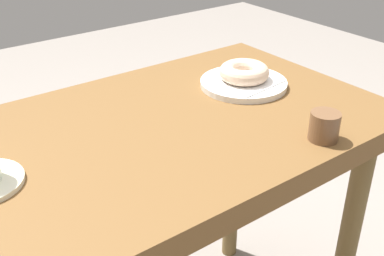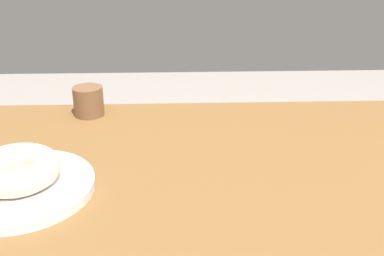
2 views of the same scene
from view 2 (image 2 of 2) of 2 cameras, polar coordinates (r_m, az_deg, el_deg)
The scene contains 5 objects.
table at distance 0.79m, azimuth 2.50°, elevation -11.71°, with size 1.02×0.61×0.76m.
plate_sugar_ring at distance 0.72m, azimuth -20.31°, elevation -6.82°, with size 0.22×0.22×0.01m, color white.
napkin_sugar_ring at distance 0.72m, azimuth -20.41°, elevation -6.20°, with size 0.15×0.15×0.00m, color white.
donut_sugar_ring at distance 0.71m, azimuth -20.65°, elevation -4.73°, with size 0.12×0.12×0.04m, color beige.
sugar_jar at distance 0.96m, azimuth -12.51°, elevation 3.21°, with size 0.06×0.06×0.06m, color brown.
Camera 2 is at (-0.06, -0.64, 1.12)m, focal length 43.72 mm.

